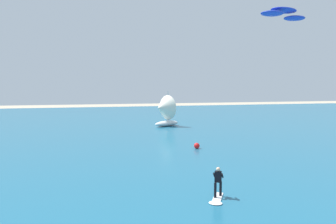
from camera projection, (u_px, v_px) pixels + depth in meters
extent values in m
cube|color=#1E607F|center=(112.00, 127.00, 46.86)|extent=(160.00, 90.00, 0.10)
cube|color=white|center=(218.00, 197.00, 17.02)|extent=(1.09, 1.43, 0.05)
cylinder|color=black|center=(215.00, 190.00, 16.84)|extent=(0.14, 0.14, 0.80)
cylinder|color=black|center=(221.00, 188.00, 17.12)|extent=(0.14, 0.14, 0.80)
cube|color=black|center=(218.00, 177.00, 16.92)|extent=(0.42, 0.37, 0.60)
sphere|color=beige|center=(218.00, 169.00, 16.89)|extent=(0.22, 0.22, 0.22)
cylinder|color=black|center=(214.00, 175.00, 17.06)|extent=(0.33, 0.48, 0.39)
cylinder|color=black|center=(222.00, 176.00, 16.93)|extent=(0.33, 0.48, 0.39)
ellipsoid|color=white|center=(216.00, 203.00, 16.10)|extent=(0.91, 0.87, 0.08)
ellipsoid|color=#1E33B2|center=(284.00, 10.00, 23.83)|extent=(2.85, 2.28, 0.29)
ellipsoid|color=#1E33B2|center=(272.00, 13.00, 23.06)|extent=(2.23, 2.04, 0.29)
ellipsoid|color=#1E33B2|center=(294.00, 18.00, 24.68)|extent=(2.23, 2.04, 0.29)
ellipsoid|color=silver|center=(167.00, 123.00, 47.22)|extent=(4.58, 3.38, 0.82)
cylinder|color=silver|center=(168.00, 106.00, 47.14)|extent=(0.14, 0.14, 4.39)
cone|color=silver|center=(163.00, 108.00, 46.51)|extent=(3.42, 4.15, 3.69)
sphere|color=red|center=(197.00, 146.00, 30.27)|extent=(0.55, 0.55, 0.55)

